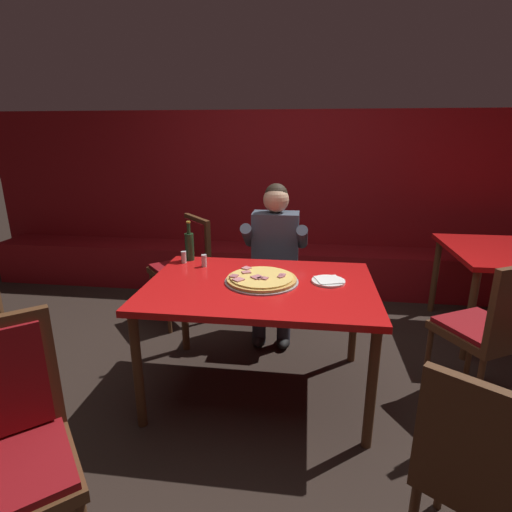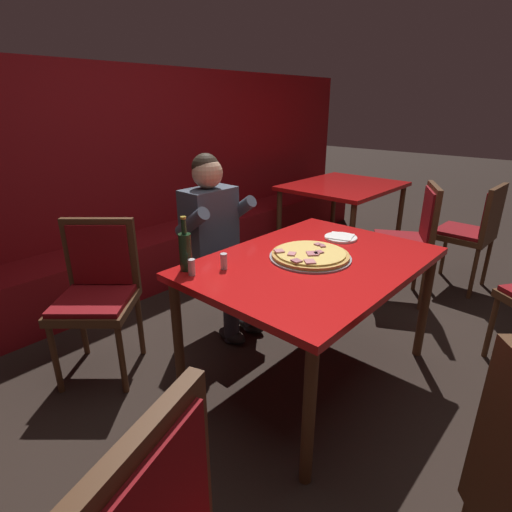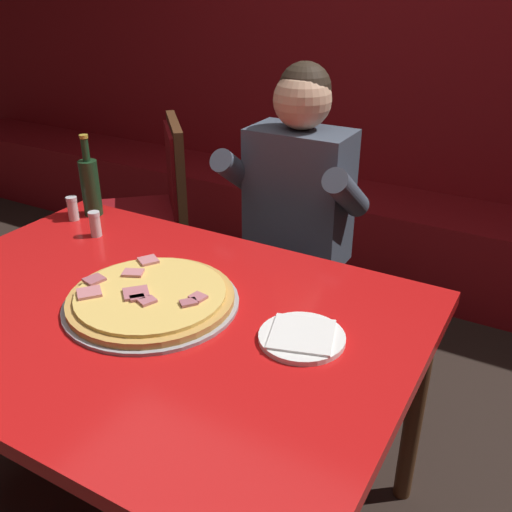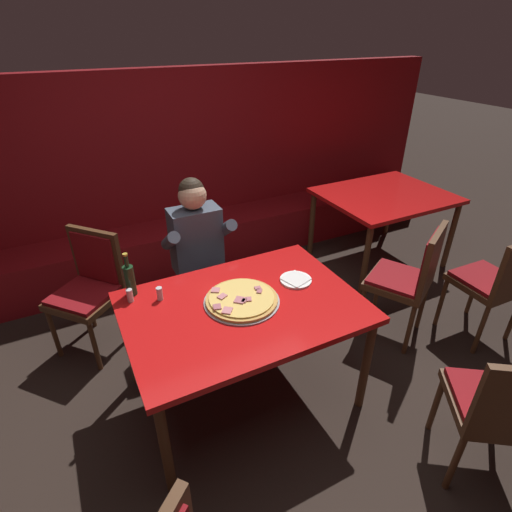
% 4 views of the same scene
% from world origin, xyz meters
% --- Properties ---
extents(ground_plane, '(24.00, 24.00, 0.00)m').
position_xyz_m(ground_plane, '(0.00, 0.00, 0.00)').
color(ground_plane, black).
extents(booth_wall_panel, '(6.80, 0.16, 1.90)m').
position_xyz_m(booth_wall_panel, '(0.00, 2.18, 0.95)').
color(booth_wall_panel, maroon).
rests_on(booth_wall_panel, ground_plane).
extents(booth_bench, '(6.46, 0.48, 0.46)m').
position_xyz_m(booth_bench, '(0.00, 1.86, 0.23)').
color(booth_bench, maroon).
rests_on(booth_bench, ground_plane).
extents(main_dining_table, '(1.42, 1.00, 0.76)m').
position_xyz_m(main_dining_table, '(0.00, 0.00, 0.69)').
color(main_dining_table, '#4C2D19').
rests_on(main_dining_table, ground_plane).
extents(pizza, '(0.47, 0.47, 0.05)m').
position_xyz_m(pizza, '(0.00, 0.03, 0.78)').
color(pizza, '#9E9EA3').
rests_on(pizza, main_dining_table).
extents(plate_white_paper, '(0.21, 0.21, 0.02)m').
position_xyz_m(plate_white_paper, '(0.42, 0.08, 0.77)').
color(plate_white_paper, white).
rests_on(plate_white_paper, main_dining_table).
extents(beer_bottle, '(0.07, 0.07, 0.29)m').
position_xyz_m(beer_bottle, '(-0.57, 0.42, 0.87)').
color(beer_bottle, '#19381E').
rests_on(beer_bottle, main_dining_table).
extents(shaker_oregano, '(0.04, 0.04, 0.09)m').
position_xyz_m(shaker_oregano, '(-0.60, 0.34, 0.80)').
color(shaker_oregano, silver).
rests_on(shaker_oregano, main_dining_table).
extents(shaker_black_pepper, '(0.04, 0.04, 0.09)m').
position_xyz_m(shaker_black_pepper, '(-0.43, 0.28, 0.80)').
color(shaker_black_pepper, silver).
rests_on(shaker_black_pepper, main_dining_table).
extents(diner_seated_blue_shirt, '(0.53, 0.53, 1.27)m').
position_xyz_m(diner_seated_blue_shirt, '(0.02, 0.81, 0.71)').
color(diner_seated_blue_shirt, black).
rests_on(diner_seated_blue_shirt, ground_plane).
extents(dining_chair_far_left, '(0.62, 0.62, 0.95)m').
position_xyz_m(dining_chair_far_left, '(-0.80, 1.01, 0.55)').
color(dining_chair_far_left, '#4C2D19').
rests_on(dining_chair_far_left, ground_plane).
extents(dining_chair_near_left, '(0.62, 0.62, 1.03)m').
position_xyz_m(dining_chair_near_left, '(-0.77, -1.27, 0.60)').
color(dining_chair_near_left, '#4C2D19').
rests_on(dining_chair_near_left, ground_plane).
extents(dining_chair_near_right, '(0.61, 0.61, 0.93)m').
position_xyz_m(dining_chair_near_right, '(0.93, -1.12, 0.55)').
color(dining_chair_near_right, '#4C2D19').
rests_on(dining_chair_near_right, ground_plane).
extents(dining_chair_side_aisle, '(0.60, 0.60, 0.99)m').
position_xyz_m(dining_chair_side_aisle, '(1.39, -0.03, 0.58)').
color(dining_chair_side_aisle, '#4C2D19').
rests_on(dining_chair_side_aisle, ground_plane).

